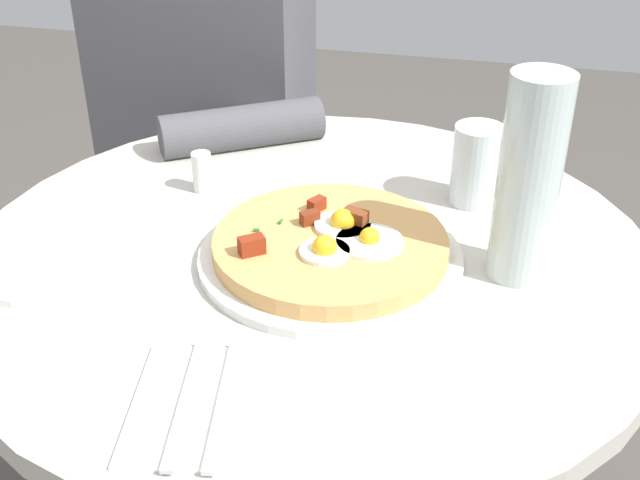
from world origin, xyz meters
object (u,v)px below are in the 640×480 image
(breakfast_pizza, at_px, (331,244))
(fork, at_px, (186,401))
(dining_table, at_px, (311,350))
(salt_shaker, at_px, (202,172))
(knife, at_px, (224,402))
(water_glass, at_px, (476,165))
(water_bottle, at_px, (529,179))
(person_seated, at_px, (213,186))
(pizza_plate, at_px, (330,257))
(bread_plate, at_px, (48,268))

(breakfast_pizza, distance_m, fork, 0.30)
(dining_table, distance_m, salt_shaker, 0.30)
(knife, distance_m, water_glass, 0.52)
(water_bottle, bearing_deg, person_seated, -40.73)
(person_seated, xyz_separation_m, water_bottle, (-0.59, 0.51, 0.33))
(salt_shaker, bearing_deg, water_bottle, 165.82)
(person_seated, height_order, pizza_plate, person_seated)
(person_seated, bearing_deg, salt_shaker, 110.24)
(water_glass, xyz_separation_m, salt_shaker, (0.38, 0.06, -0.03))
(fork, bearing_deg, dining_table, 161.17)
(dining_table, relative_size, person_seated, 0.77)
(person_seated, distance_m, fork, 0.90)
(person_seated, bearing_deg, water_bottle, 139.27)
(pizza_plate, distance_m, water_glass, 0.26)
(dining_table, distance_m, knife, 0.35)
(fork, bearing_deg, water_bottle, 125.58)
(fork, distance_m, water_glass, 0.54)
(water_bottle, bearing_deg, breakfast_pizza, 7.80)
(bread_plate, bearing_deg, salt_shaker, -113.39)
(salt_shaker, bearing_deg, fork, 108.67)
(pizza_plate, height_order, bread_plate, pizza_plate)
(water_glass, distance_m, water_bottle, 0.19)
(salt_shaker, bearing_deg, dining_table, 148.37)
(knife, distance_m, water_bottle, 0.42)
(dining_table, bearing_deg, water_bottle, -179.21)
(knife, xyz_separation_m, salt_shaker, (0.18, -0.42, 0.02))
(bread_plate, bearing_deg, knife, 148.52)
(breakfast_pizza, bearing_deg, bread_plate, 17.44)
(fork, relative_size, salt_shaker, 3.08)
(pizza_plate, xyz_separation_m, water_bottle, (-0.22, -0.03, 0.12))
(person_seated, relative_size, pizza_plate, 3.48)
(knife, bearing_deg, water_bottle, 128.53)
(water_glass, xyz_separation_m, water_bottle, (-0.06, 0.17, 0.07))
(pizza_plate, distance_m, water_bottle, 0.25)
(bread_plate, height_order, water_bottle, water_bottle)
(person_seated, distance_m, water_glass, 0.68)
(fork, relative_size, water_glass, 1.60)
(dining_table, distance_m, bread_plate, 0.37)
(breakfast_pizza, bearing_deg, water_bottle, -172.20)
(bread_plate, relative_size, salt_shaker, 2.76)
(knife, height_order, salt_shaker, salt_shaker)
(breakfast_pizza, relative_size, water_bottle, 1.15)
(water_bottle, bearing_deg, knife, 49.46)
(breakfast_pizza, bearing_deg, fork, 74.85)
(person_seated, relative_size, bread_plate, 7.05)
(fork, xyz_separation_m, water_bottle, (-0.30, -0.32, 0.12))
(person_seated, relative_size, water_bottle, 4.54)
(pizza_plate, xyz_separation_m, bread_plate, (0.33, 0.10, -0.00))
(dining_table, height_order, person_seated, person_seated)
(bread_plate, xyz_separation_m, water_glass, (-0.49, -0.30, 0.05))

